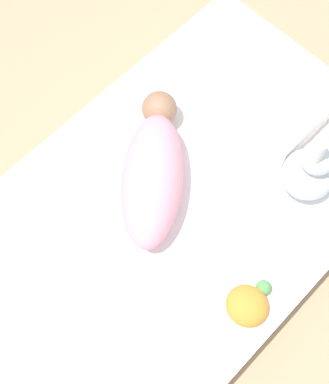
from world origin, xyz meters
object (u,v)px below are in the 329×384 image
(pillow, at_px, (277,102))
(turtle_plush, at_px, (248,304))
(bunny_plush, at_px, (311,171))
(swaddled_baby, at_px, (153,172))

(pillow, bearing_deg, turtle_plush, -146.60)
(pillow, height_order, bunny_plush, bunny_plush)
(bunny_plush, bearing_deg, pillow, 58.28)
(pillow, height_order, turtle_plush, pillow)
(pillow, xyz_separation_m, turtle_plush, (-0.59, -0.39, -0.01))
(swaddled_baby, xyz_separation_m, pillow, (0.50, -0.10, -0.04))
(swaddled_baby, xyz_separation_m, turtle_plush, (-0.09, -0.49, -0.05))
(pillow, distance_m, bunny_plush, 0.30)
(swaddled_baby, distance_m, turtle_plush, 0.50)
(swaddled_baby, relative_size, bunny_plush, 1.48)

